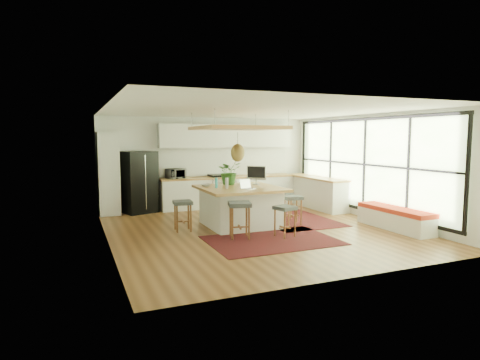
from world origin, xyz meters
name	(u,v)px	position (x,y,z in m)	size (l,w,h in m)	color
floor	(256,229)	(0.00, 0.00, 0.00)	(7.00, 7.00, 0.00)	brown
ceiling	(257,111)	(0.00, 0.00, 2.70)	(7.00, 7.00, 0.00)	white
wall_back	(208,162)	(0.00, 3.50, 1.35)	(6.50, 6.50, 0.00)	white
wall_front	(357,189)	(0.00, -3.50, 1.35)	(6.50, 6.50, 0.00)	white
wall_left	(106,176)	(-3.25, 0.00, 1.35)	(7.00, 7.00, 0.00)	white
wall_right	(371,167)	(3.25, 0.00, 1.35)	(7.00, 7.00, 0.00)	white
window_wall	(370,165)	(3.22, 0.00, 1.40)	(0.10, 6.20, 2.60)	black
pantry	(109,174)	(-2.95, 3.18, 1.12)	(0.55, 0.60, 2.25)	silver
back_counter_base	(229,192)	(0.55, 3.18, 0.44)	(4.20, 0.60, 0.88)	silver
back_counter_top	(229,177)	(0.55, 3.18, 0.90)	(4.24, 0.64, 0.05)	#A6743A
backsplash	(225,162)	(0.55, 3.48, 1.35)	(4.20, 0.02, 0.80)	white
upper_cabinets	(227,136)	(0.55, 3.32, 2.15)	(4.20, 0.34, 0.70)	silver
range	(221,190)	(0.30, 3.18, 0.50)	(0.76, 0.62, 1.00)	#A5A5AA
right_counter_base	(316,193)	(2.93, 2.00, 0.44)	(0.60, 2.50, 0.88)	silver
right_counter_top	(317,178)	(2.93, 2.00, 0.90)	(0.64, 2.54, 0.05)	#A6743A
window_bench	(395,218)	(2.95, -1.20, 0.25)	(0.52, 2.00, 0.50)	silver
ceiling_panel	(238,140)	(-0.30, 0.40, 2.05)	(1.86, 1.86, 0.80)	#A6743A
rug_near	(272,240)	(-0.14, -1.06, 0.01)	(2.60, 1.80, 0.01)	black
rug_right	(292,219)	(1.32, 0.67, 0.01)	(1.80, 2.60, 0.01)	black
fridge	(139,180)	(-2.14, 3.15, 0.93)	(0.86, 0.67, 1.72)	black
island	(240,206)	(-0.20, 0.50, 0.47)	(1.85, 1.85, 0.93)	#A6743A
stool_near_left	(240,221)	(-0.67, -0.62, 0.35)	(0.45, 0.45, 0.76)	#414748
stool_near_right	(285,220)	(0.26, -0.88, 0.35)	(0.39, 0.39, 0.66)	#414748
stool_right_front	(293,210)	(1.03, 0.14, 0.35)	(0.41, 0.41, 0.70)	#414748
stool_right_back	(282,205)	(1.16, 0.89, 0.35)	(0.43, 0.43, 0.72)	#414748
stool_left_side	(183,215)	(-1.60, 0.51, 0.35)	(0.41, 0.41, 0.69)	#414748
laptop	(248,184)	(-0.15, 0.11, 1.05)	(0.31, 0.33, 0.23)	#A5A5AA
monitor	(256,174)	(0.39, 0.85, 1.19)	(0.51, 0.18, 0.48)	#A5A5AA
microwave	(176,172)	(-1.11, 3.14, 1.10)	(0.52, 0.29, 0.35)	#A5A5AA
island_plant	(229,174)	(-0.24, 1.09, 1.19)	(0.60, 0.67, 0.52)	#1E4C19
island_bowl	(206,185)	(-0.91, 0.96, 0.96)	(0.24, 0.24, 0.06)	white
island_bottle_0	(217,184)	(-0.75, 0.60, 1.03)	(0.07, 0.07, 0.19)	#2FACBC
island_bottle_1	(226,185)	(-0.60, 0.35, 1.03)	(0.07, 0.07, 0.19)	silver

